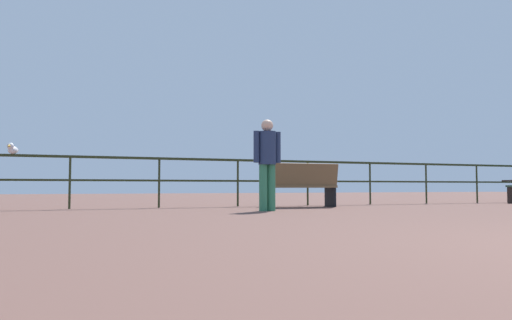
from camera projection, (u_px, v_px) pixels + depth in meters
The scene contains 4 objects.
pier_railing at pixel (274, 172), 10.82m from camera, with size 22.14×0.05×1.03m.
bench_near_left at pixel (303, 184), 10.05m from camera, with size 1.47×0.77×0.90m.
person_by_bench at pixel (267, 158), 8.54m from camera, with size 0.52×0.31×1.61m.
seagull_on_rail at pixel (12, 149), 8.89m from camera, with size 0.22×0.41×0.20m.
Camera 1 is at (-4.35, -1.13, 0.42)m, focal length 34.05 mm.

